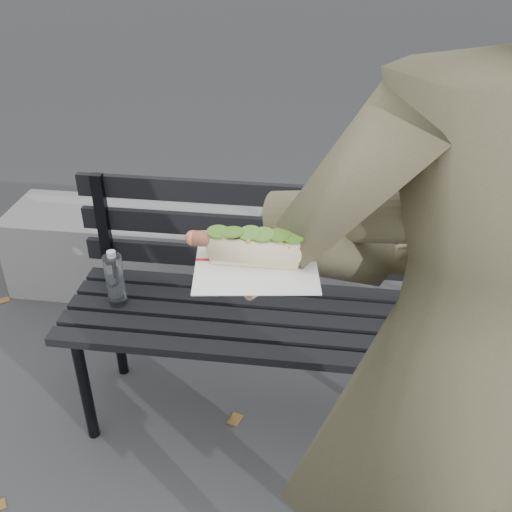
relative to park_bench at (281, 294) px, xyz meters
The scene contains 4 objects.
park_bench is the anchor object (origin of this frame).
concrete_block 1.11m from the park_bench, 136.79° to the left, with size 1.20×0.40×0.40m, color slate.
person 0.99m from the park_bench, 63.09° to the right, with size 0.70×0.46×1.92m, color brown.
held_hotdog 1.12m from the park_bench, 75.31° to the right, with size 0.62×0.30×0.20m.
Camera 1 is at (0.02, -0.83, 1.72)m, focal length 42.00 mm.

